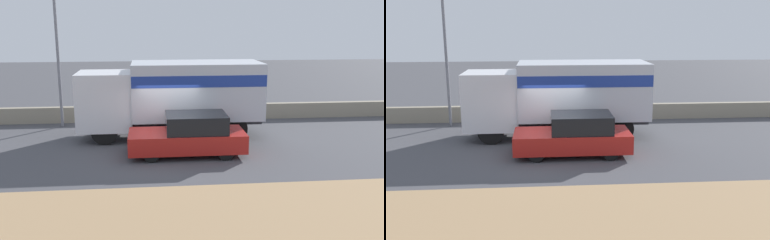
# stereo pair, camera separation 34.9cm
# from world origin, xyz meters

# --- Properties ---
(ground_plane) EXTENTS (80.00, 80.00, 0.00)m
(ground_plane) POSITION_xyz_m (0.00, 0.00, 0.00)
(ground_plane) COLOR #47474C
(dirt_shoulder_foreground) EXTENTS (60.00, 4.63, 0.04)m
(dirt_shoulder_foreground) POSITION_xyz_m (0.00, -5.79, 0.02)
(dirt_shoulder_foreground) COLOR tan
(dirt_shoulder_foreground) RESTS_ON ground_plane
(stone_wall_backdrop) EXTENTS (60.00, 0.35, 0.80)m
(stone_wall_backdrop) POSITION_xyz_m (0.00, 5.76, 0.40)
(stone_wall_backdrop) COLOR gray
(stone_wall_backdrop) RESTS_ON ground_plane
(street_lamp) EXTENTS (0.56, 0.28, 7.29)m
(street_lamp) POSITION_xyz_m (-5.00, 4.94, 4.20)
(street_lamp) COLOR slate
(street_lamp) RESTS_ON ground_plane
(box_truck) EXTENTS (7.86, 2.59, 3.29)m
(box_truck) POSITION_xyz_m (0.41, 2.48, 1.97)
(box_truck) COLOR silver
(box_truck) RESTS_ON ground_plane
(car_hatchback) EXTENTS (4.39, 1.87, 1.60)m
(car_hatchback) POSITION_xyz_m (0.74, -0.17, 0.77)
(car_hatchback) COLOR #B21E19
(car_hatchback) RESTS_ON ground_plane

